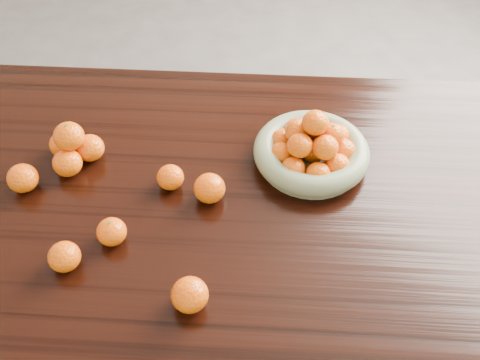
# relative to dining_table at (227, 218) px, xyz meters

# --- Properties ---
(ground) EXTENTS (5.00, 5.00, 0.00)m
(ground) POSITION_rel_dining_table_xyz_m (0.00, 0.00, -0.66)
(ground) COLOR #585553
(ground) RESTS_ON ground
(dining_table) EXTENTS (2.00, 1.00, 0.75)m
(dining_table) POSITION_rel_dining_table_xyz_m (0.00, 0.00, 0.00)
(dining_table) COLOR black
(dining_table) RESTS_ON ground
(fruit_bowl) EXTENTS (0.30, 0.30, 0.16)m
(fruit_bowl) POSITION_rel_dining_table_xyz_m (0.21, 0.13, 0.13)
(fruit_bowl) COLOR gray
(fruit_bowl) RESTS_ON dining_table
(orange_pyramid) EXTENTS (0.14, 0.14, 0.12)m
(orange_pyramid) POSITION_rel_dining_table_xyz_m (-0.40, 0.09, 0.14)
(orange_pyramid) COLOR #DF5F06
(orange_pyramid) RESTS_ON dining_table
(loose_orange_0) EXTENTS (0.07, 0.07, 0.06)m
(loose_orange_0) POSITION_rel_dining_table_xyz_m (-0.24, -0.15, 0.12)
(loose_orange_0) COLOR #DF5F06
(loose_orange_0) RESTS_ON dining_table
(loose_orange_1) EXTENTS (0.07, 0.07, 0.07)m
(loose_orange_1) POSITION_rel_dining_table_xyz_m (-0.33, -0.22, 0.12)
(loose_orange_1) COLOR #DF5F06
(loose_orange_1) RESTS_ON dining_table
(loose_orange_2) EXTENTS (0.08, 0.08, 0.07)m
(loose_orange_2) POSITION_rel_dining_table_xyz_m (-0.05, -0.30, 0.13)
(loose_orange_2) COLOR #DF5F06
(loose_orange_2) RESTS_ON dining_table
(loose_orange_3) EXTENTS (0.07, 0.07, 0.07)m
(loose_orange_3) POSITION_rel_dining_table_xyz_m (-0.50, -0.01, 0.12)
(loose_orange_3) COLOR #DF5F06
(loose_orange_3) RESTS_ON dining_table
(loose_orange_4) EXTENTS (0.07, 0.07, 0.06)m
(loose_orange_4) POSITION_rel_dining_table_xyz_m (-0.14, 0.02, 0.12)
(loose_orange_4) COLOR #DF5F06
(loose_orange_4) RESTS_ON dining_table
(loose_orange_5) EXTENTS (0.08, 0.08, 0.07)m
(loose_orange_5) POSITION_rel_dining_table_xyz_m (-0.04, -0.01, 0.13)
(loose_orange_5) COLOR #DF5F06
(loose_orange_5) RESTS_ON dining_table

